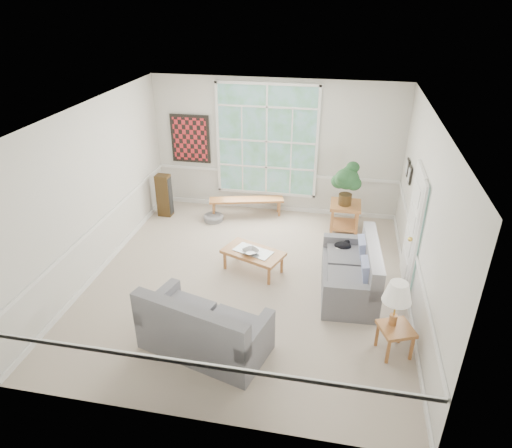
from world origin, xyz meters
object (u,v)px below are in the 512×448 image
Objects in this scene: loveseat_front at (205,321)px; end_table at (344,217)px; loveseat_right at (350,268)px; side_table at (394,340)px; coffee_table at (253,261)px.

loveseat_front is 2.81× the size of end_table.
end_table is (1.87, 4.01, -0.16)m from loveseat_front.
loveseat_front is (-1.99, -1.80, 0.02)m from loveseat_right.
side_table is (0.78, -3.59, -0.09)m from end_table.
loveseat_front is 2.70m from side_table.
side_table is (0.66, -1.38, -0.24)m from loveseat_right.
loveseat_front reaches higher than end_table.
coffee_table is 2.93m from side_table.
end_table is 3.68m from side_table.
end_table is at bearing 80.89° from loveseat_front.
coffee_table is (0.27, 2.12, -0.28)m from loveseat_front.
loveseat_right is 0.97× the size of loveseat_front.
loveseat_right is at bearing -86.85° from end_table.
side_table is (2.38, -1.70, 0.02)m from coffee_table.
coffee_table is at bearing 144.48° from side_table.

